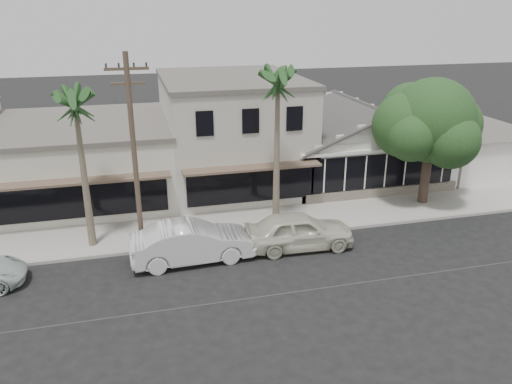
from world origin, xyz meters
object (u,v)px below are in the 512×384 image
object	(u,v)px
car_1	(192,242)
shade_tree	(429,122)
car_0	(299,231)
utility_pole	(134,152)

from	to	relation	value
car_1	shade_tree	xyz separation A→B (m)	(13.61, 3.69, 3.83)
car_0	shade_tree	xyz separation A→B (m)	(8.61, 3.65, 3.86)
shade_tree	car_0	bearing A→B (deg)	-157.01
car_0	shade_tree	bearing A→B (deg)	-64.26
car_0	car_1	xyz separation A→B (m)	(-5.00, -0.04, 0.02)
utility_pole	car_0	distance (m)	8.28
utility_pole	car_1	bearing A→B (deg)	-35.95
car_0	utility_pole	bearing A→B (deg)	80.78
utility_pole	shade_tree	world-z (taller)	utility_pole
car_1	shade_tree	bearing A→B (deg)	-77.39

